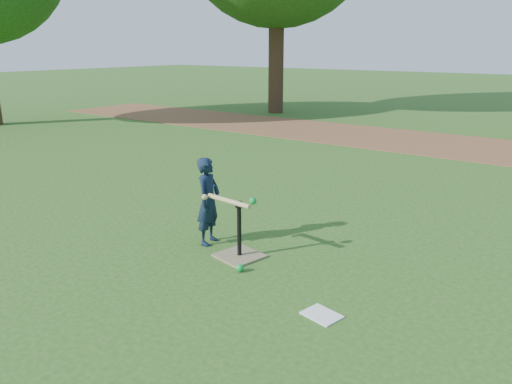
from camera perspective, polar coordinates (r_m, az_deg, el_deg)
The scene contains 7 objects.
ground at distance 5.74m, azimuth -3.76°, elevation -5.82°, with size 80.00×80.00×0.00m, color #285116.
dirt_strip at distance 12.26m, azimuth 19.32°, elevation 5.31°, with size 24.00×3.00×0.01m, color brown.
child at distance 5.59m, azimuth -5.45°, elevation -1.06°, with size 0.36×0.24×1.00m, color black.
wiffle_ball_ground at distance 5.02m, azimuth -1.84°, elevation -8.68°, with size 0.08×0.08×0.08m, color #0D9535.
clipboard at distance 4.32m, azimuth 7.52°, elevation -13.75°, with size 0.30×0.23×0.01m, color white.
batting_tee at distance 5.33m, azimuth -1.91°, elevation -6.31°, with size 0.51×0.51×0.61m.
swing_action at distance 5.22m, azimuth -2.86°, elevation -0.98°, with size 0.63×0.21×0.09m.
Camera 1 is at (3.43, -4.07, 2.17)m, focal length 35.00 mm.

